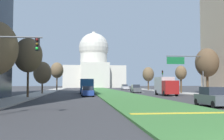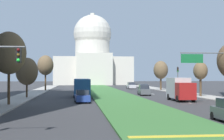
{
  "view_description": "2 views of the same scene",
  "coord_description": "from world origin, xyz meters",
  "px_view_note": "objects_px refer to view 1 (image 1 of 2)",
  "views": [
    {
      "loc": [
        -6.48,
        -6.8,
        2.08
      ],
      "look_at": [
        -2.33,
        27.95,
        3.9
      ],
      "focal_mm": 41.52,
      "sensor_mm": 36.0,
      "label": 1
    },
    {
      "loc": [
        -6.1,
        -8.42,
        3.47
      ],
      "look_at": [
        -1.76,
        33.49,
        4.2
      ],
      "focal_mm": 53.54,
      "sensor_mm": 36.0,
      "label": 2
    }
  ],
  "objects_px": {
    "traffic_light_near_left": "(4,56)",
    "sedan_far_horizon": "(135,88)",
    "capitol_building": "(94,67)",
    "sedan_midblock": "(87,92)",
    "sedan_lead_stopped": "(213,97)",
    "street_tree_left_distant": "(57,70)",
    "sedan_very_far": "(125,87)",
    "traffic_light_far_right": "(163,78)",
    "street_tree_left_mid": "(28,55)",
    "street_tree_right_far": "(181,73)",
    "street_tree_right_mid": "(207,63)",
    "box_truck_delivery": "(166,86)",
    "street_tree_right_distant": "(148,74)",
    "street_tree_left_far": "(42,73)",
    "overhead_guide_sign": "(189,67)",
    "city_bus": "(86,85)",
    "sedan_distant": "(136,89)"
  },
  "relations": [
    {
      "from": "traffic_light_near_left",
      "to": "sedan_far_horizon",
      "type": "relative_size",
      "value": 1.23
    },
    {
      "from": "capitol_building",
      "to": "sedan_midblock",
      "type": "distance_m",
      "value": 93.32
    },
    {
      "from": "sedan_far_horizon",
      "to": "sedan_lead_stopped",
      "type": "bearing_deg",
      "value": -93.17
    },
    {
      "from": "capitol_building",
      "to": "street_tree_left_distant",
      "type": "xyz_separation_m",
      "value": [
        -13.42,
        -58.21,
        -4.55
      ]
    },
    {
      "from": "sedan_midblock",
      "to": "sedan_very_far",
      "type": "height_order",
      "value": "sedan_very_far"
    },
    {
      "from": "traffic_light_far_right",
      "to": "capitol_building",
      "type": "bearing_deg",
      "value": 99.06
    },
    {
      "from": "street_tree_left_mid",
      "to": "street_tree_right_far",
      "type": "height_order",
      "value": "street_tree_left_mid"
    },
    {
      "from": "street_tree_right_mid",
      "to": "box_truck_delivery",
      "type": "relative_size",
      "value": 1.21
    },
    {
      "from": "street_tree_right_far",
      "to": "street_tree_right_distant",
      "type": "xyz_separation_m",
      "value": [
        -0.31,
        24.9,
        0.6
      ]
    },
    {
      "from": "street_tree_left_mid",
      "to": "sedan_lead_stopped",
      "type": "distance_m",
      "value": 25.64
    },
    {
      "from": "street_tree_left_far",
      "to": "overhead_guide_sign",
      "type": "bearing_deg",
      "value": -28.5
    },
    {
      "from": "street_tree_right_mid",
      "to": "street_tree_right_distant",
      "type": "xyz_separation_m",
      "value": [
        0.13,
        36.94,
        -0.55
      ]
    },
    {
      "from": "sedan_very_far",
      "to": "capitol_building",
      "type": "bearing_deg",
      "value": 99.64
    },
    {
      "from": "overhead_guide_sign",
      "to": "box_truck_delivery",
      "type": "relative_size",
      "value": 1.02
    },
    {
      "from": "city_bus",
      "to": "overhead_guide_sign",
      "type": "bearing_deg",
      "value": -45.52
    },
    {
      "from": "traffic_light_near_left",
      "to": "street_tree_left_far",
      "type": "bearing_deg",
      "value": 94.33
    },
    {
      "from": "sedan_very_far",
      "to": "sedan_lead_stopped",
      "type": "bearing_deg",
      "value": -92.48
    },
    {
      "from": "traffic_light_far_right",
      "to": "box_truck_delivery",
      "type": "height_order",
      "value": "traffic_light_far_right"
    },
    {
      "from": "street_tree_left_far",
      "to": "box_truck_delivery",
      "type": "height_order",
      "value": "street_tree_left_far"
    },
    {
      "from": "street_tree_right_far",
      "to": "sedan_lead_stopped",
      "type": "relative_size",
      "value": 1.37
    },
    {
      "from": "street_tree_left_distant",
      "to": "sedan_lead_stopped",
      "type": "xyz_separation_m",
      "value": [
        18.79,
        -53.92,
        -5.04
      ]
    },
    {
      "from": "sedan_very_far",
      "to": "street_tree_left_mid",
      "type": "bearing_deg",
      "value": -114.69
    },
    {
      "from": "city_bus",
      "to": "sedan_distant",
      "type": "bearing_deg",
      "value": 16.37
    },
    {
      "from": "street_tree_right_mid",
      "to": "street_tree_right_distant",
      "type": "bearing_deg",
      "value": 89.8
    },
    {
      "from": "street_tree_right_mid",
      "to": "city_bus",
      "type": "relative_size",
      "value": 0.7
    },
    {
      "from": "sedan_very_far",
      "to": "city_bus",
      "type": "xyz_separation_m",
      "value": [
        -13.52,
        -32.26,
        0.94
      ]
    },
    {
      "from": "traffic_light_near_left",
      "to": "sedan_lead_stopped",
      "type": "distance_m",
      "value": 17.73
    },
    {
      "from": "sedan_midblock",
      "to": "box_truck_delivery",
      "type": "bearing_deg",
      "value": 7.52
    },
    {
      "from": "street_tree_right_distant",
      "to": "sedan_very_far",
      "type": "relative_size",
      "value": 1.56
    },
    {
      "from": "traffic_light_near_left",
      "to": "overhead_guide_sign",
      "type": "relative_size",
      "value": 0.8
    },
    {
      "from": "box_truck_delivery",
      "to": "capitol_building",
      "type": "bearing_deg",
      "value": 95.07
    },
    {
      "from": "sedan_far_horizon",
      "to": "street_tree_left_distant",
      "type": "bearing_deg",
      "value": 161.29
    },
    {
      "from": "street_tree_right_far",
      "to": "traffic_light_near_left",
      "type": "bearing_deg",
      "value": -126.51
    },
    {
      "from": "capitol_building",
      "to": "street_tree_left_distant",
      "type": "distance_m",
      "value": 59.91
    },
    {
      "from": "street_tree_right_distant",
      "to": "sedan_distant",
      "type": "xyz_separation_m",
      "value": [
        -7.84,
        -18.74,
        -3.98
      ]
    },
    {
      "from": "street_tree_left_far",
      "to": "sedan_very_far",
      "type": "height_order",
      "value": "street_tree_left_far"
    },
    {
      "from": "street_tree_left_far",
      "to": "street_tree_right_far",
      "type": "bearing_deg",
      "value": -0.36
    },
    {
      "from": "capitol_building",
      "to": "street_tree_left_mid",
      "type": "bearing_deg",
      "value": -98.29
    },
    {
      "from": "capitol_building",
      "to": "overhead_guide_sign",
      "type": "bearing_deg",
      "value": -83.99
    },
    {
      "from": "traffic_light_far_right",
      "to": "street_tree_right_far",
      "type": "relative_size",
      "value": 0.9
    },
    {
      "from": "street_tree_right_mid",
      "to": "sedan_distant",
      "type": "distance_m",
      "value": 20.28
    },
    {
      "from": "traffic_light_near_left",
      "to": "box_truck_delivery",
      "type": "xyz_separation_m",
      "value": [
        19.4,
        26.4,
        -2.12
      ]
    },
    {
      "from": "street_tree_right_mid",
      "to": "city_bus",
      "type": "bearing_deg",
      "value": 141.64
    },
    {
      "from": "capitol_building",
      "to": "overhead_guide_sign",
      "type": "xyz_separation_m",
      "value": [
        10.11,
        -96.02,
        -5.74
      ]
    },
    {
      "from": "street_tree_left_mid",
      "to": "street_tree_right_far",
      "type": "relative_size",
      "value": 1.5
    },
    {
      "from": "overhead_guide_sign",
      "to": "street_tree_right_far",
      "type": "bearing_deg",
      "value": 73.51
    },
    {
      "from": "street_tree_right_distant",
      "to": "sedan_far_horizon",
      "type": "height_order",
      "value": "street_tree_right_distant"
    },
    {
      "from": "sedan_lead_stopped",
      "to": "sedan_far_horizon",
      "type": "height_order",
      "value": "sedan_lead_stopped"
    },
    {
      "from": "city_bus",
      "to": "traffic_light_near_left",
      "type": "bearing_deg",
      "value": -99.15
    },
    {
      "from": "traffic_light_far_right",
      "to": "street_tree_right_far",
      "type": "height_order",
      "value": "street_tree_right_far"
    }
  ]
}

